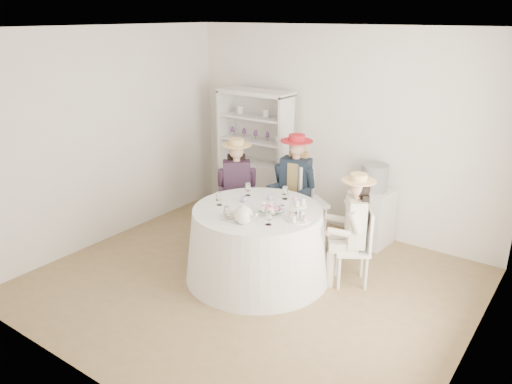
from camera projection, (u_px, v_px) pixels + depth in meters
The scene contains 23 objects.
ground at pixel (251, 283), 5.54m from camera, with size 4.50×4.50×0.00m, color olive.
ceiling at pixel (250, 28), 4.63m from camera, with size 4.50×4.50×0.00m, color white.
wall_back at pixel (339, 131), 6.62m from camera, with size 4.50×4.50×0.00m, color white.
wall_front at pixel (85, 234), 3.56m from camera, with size 4.50×4.50×0.00m, color white.
wall_left at pixel (107, 137), 6.32m from camera, with size 4.50×4.50×0.00m, color white.
wall_right at pixel (485, 216), 3.85m from camera, with size 4.50×4.50×0.00m, color white.
tea_table at pixel (257, 243), 5.57m from camera, with size 1.62×1.62×0.82m.
hutch at pixel (256, 172), 7.26m from camera, with size 1.15×0.59×1.83m.
side_table at pixel (371, 217), 6.41m from camera, with size 0.47×0.47×0.73m, color silver.
hatbox at pixel (374, 177), 6.22m from camera, with size 0.34×0.34×0.34m, color black.
guest_left at pixel (237, 184), 6.40m from camera, with size 0.56×0.58×1.35m.
guest_mid at pixel (295, 183), 6.31m from camera, with size 0.53×0.55×1.43m.
guest_right at pixel (353, 223), 5.32m from camera, with size 0.55×0.51×1.27m.
spare_chair at pixel (303, 198), 6.47m from camera, with size 0.61×0.61×1.05m.
teacup_a at pixel (244, 199), 5.63m from camera, with size 0.08×0.08×0.06m, color white.
teacup_b at pixel (270, 198), 5.68m from camera, with size 0.06×0.06×0.06m, color white.
teacup_c at pixel (281, 209), 5.34m from camera, with size 0.08×0.08×0.07m, color white.
flower_bowl at pixel (274, 211), 5.31m from camera, with size 0.21×0.21×0.05m, color white.
flower_arrangement at pixel (270, 208), 5.24m from camera, with size 0.17×0.16×0.06m.
table_teapot at pixel (244, 215), 5.05m from camera, with size 0.27×0.19×0.20m.
sandwich_plate at pixel (231, 216), 5.20m from camera, with size 0.26×0.26×0.06m.
cupcake_stand at pixel (298, 213), 5.11m from camera, with size 0.25×0.25×0.23m.
stemware_set at pixel (258, 203), 5.41m from camera, with size 0.91×0.95×0.15m.
Camera 1 is at (2.88, -3.93, 2.84)m, focal length 35.00 mm.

